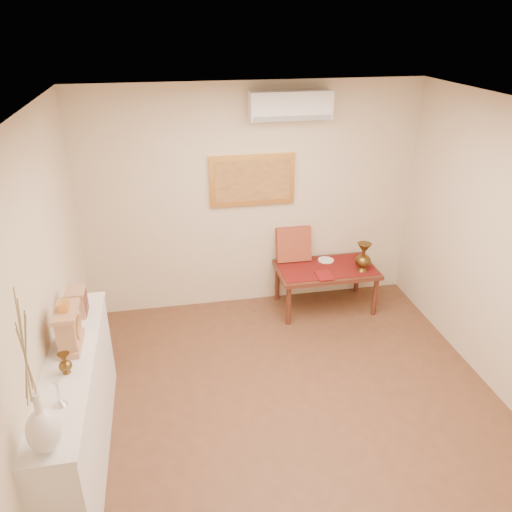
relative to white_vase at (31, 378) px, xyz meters
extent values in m
plane|color=brown|center=(1.82, 0.88, -1.52)|extent=(4.50, 4.50, 0.00)
plane|color=white|center=(1.82, 0.88, 1.18)|extent=(4.50, 4.50, 0.00)
cube|color=beige|center=(1.82, 3.13, -0.17)|extent=(4.00, 0.02, 2.70)
cube|color=beige|center=(-0.18, 0.88, -0.17)|extent=(0.02, 4.50, 2.70)
cube|color=maroon|center=(2.67, 2.76, -0.96)|extent=(1.14, 0.59, 0.01)
cylinder|color=silver|center=(2.72, 2.94, -0.95)|extent=(0.20, 0.20, 0.01)
cube|color=#650D0E|center=(2.57, 2.55, -0.95)|extent=(0.18, 0.25, 0.01)
cube|color=maroon|center=(2.32, 3.04, -0.74)|extent=(0.43, 0.19, 0.44)
cube|color=white|center=(0.00, 0.88, -1.04)|extent=(0.35, 2.00, 0.95)
cube|color=white|center=(0.00, 0.88, -0.55)|extent=(0.37, 2.02, 0.03)
cube|color=tan|center=(0.00, 1.05, -0.51)|extent=(0.16, 0.36, 0.05)
cube|color=tan|center=(0.00, 1.05, -0.36)|extent=(0.14, 0.30, 0.25)
cylinder|color=beige|center=(0.07, 1.05, -0.36)|extent=(0.01, 0.17, 0.17)
cylinder|color=gold|center=(0.08, 1.05, -0.36)|extent=(0.01, 0.19, 0.19)
cube|color=tan|center=(0.00, 1.05, -0.22)|extent=(0.17, 0.34, 0.04)
cube|color=gold|center=(0.00, 1.05, -0.16)|extent=(0.06, 0.11, 0.07)
cube|color=tan|center=(-0.01, 1.52, -0.43)|extent=(0.15, 0.20, 0.22)
cube|color=#532519|center=(0.07, 1.52, -0.48)|extent=(0.01, 0.17, 0.09)
cube|color=#532519|center=(0.07, 1.52, -0.38)|extent=(0.01, 0.17, 0.09)
cube|color=tan|center=(-0.01, 1.52, -0.30)|extent=(0.16, 0.21, 0.02)
cube|color=#532519|center=(2.67, 2.76, -0.99)|extent=(1.20, 0.70, 0.05)
cylinder|color=#532519|center=(2.13, 2.47, -1.27)|extent=(0.06, 0.06, 0.50)
cylinder|color=#532519|center=(3.21, 2.47, -1.27)|extent=(0.06, 0.06, 0.50)
cylinder|color=#532519|center=(2.13, 3.05, -1.27)|extent=(0.06, 0.06, 0.50)
cylinder|color=#532519|center=(3.21, 3.05, -1.27)|extent=(0.06, 0.06, 0.50)
cube|color=gold|center=(1.82, 3.11, 0.08)|extent=(1.00, 0.05, 0.60)
cube|color=#B1793D|center=(1.82, 3.08, 0.08)|extent=(0.88, 0.01, 0.48)
cube|color=silver|center=(2.22, 3.00, 0.93)|extent=(0.90, 0.24, 0.30)
cube|color=gray|center=(2.22, 2.88, 0.81)|extent=(0.86, 0.02, 0.05)
camera|label=1|loc=(0.81, -2.38, 1.81)|focal=35.00mm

